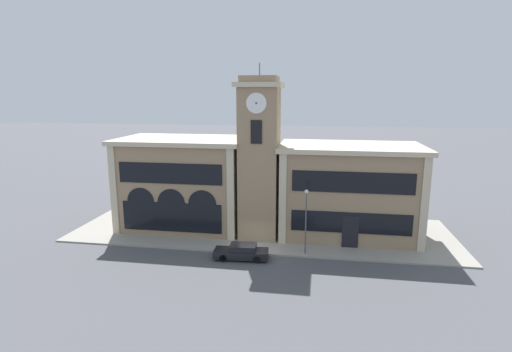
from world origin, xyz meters
TOP-DOWN VIEW (x-y plane):
  - ground_plane at (0.00, 0.00)m, footprint 300.00×300.00m
  - sidewalk_kerb at (0.00, 6.48)m, footprint 39.48×12.96m
  - clock_tower at (-0.00, 4.77)m, footprint 4.47×4.47m
  - town_hall_left_wing at (-8.64, 6.89)m, footprint 13.62×8.76m
  - town_hall_right_wing at (8.96, 6.90)m, footprint 14.26×8.76m
  - parked_car_near at (-0.66, -1.13)m, footprint 4.90×2.03m
  - street_lamp at (4.85, 0.71)m, footprint 0.36×0.36m

SIDE VIEW (x-z plane):
  - ground_plane at x=0.00m, z-range 0.00..0.00m
  - sidewalk_kerb at x=0.00m, z-range 0.00..0.15m
  - parked_car_near at x=-0.66m, z-range 0.04..1.41m
  - street_lamp at x=4.85m, z-range 1.06..7.05m
  - town_hall_right_wing at x=8.96m, z-range 0.03..9.44m
  - town_hall_left_wing at x=-8.64m, z-range 0.02..9.82m
  - clock_tower at x=0.00m, z-range -0.54..16.75m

